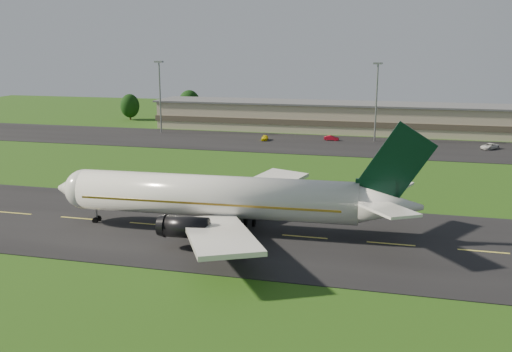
% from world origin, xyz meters
% --- Properties ---
extents(ground, '(360.00, 360.00, 0.00)m').
position_xyz_m(ground, '(0.00, 0.00, 0.00)').
color(ground, '#1F4912').
rests_on(ground, ground).
extents(taxiway, '(220.00, 30.00, 0.10)m').
position_xyz_m(taxiway, '(0.00, 0.00, 0.05)').
color(taxiway, black).
rests_on(taxiway, ground).
extents(apron, '(260.00, 30.00, 0.10)m').
position_xyz_m(apron, '(0.00, 72.00, 0.05)').
color(apron, black).
rests_on(apron, ground).
extents(airliner, '(51.30, 42.14, 15.57)m').
position_xyz_m(airliner, '(-11.39, 0.04, 4.66)').
color(airliner, white).
rests_on(airliner, ground).
extents(terminal, '(145.00, 16.00, 8.40)m').
position_xyz_m(terminal, '(6.40, 96.18, 3.99)').
color(terminal, tan).
rests_on(terminal, ground).
extents(light_mast_west, '(2.40, 1.20, 20.35)m').
position_xyz_m(light_mast_west, '(-55.00, 80.00, 12.74)').
color(light_mast_west, gray).
rests_on(light_mast_west, ground).
extents(light_mast_centre, '(2.40, 1.20, 20.35)m').
position_xyz_m(light_mast_centre, '(5.00, 80.00, 12.74)').
color(light_mast_centre, gray).
rests_on(light_mast_centre, ground).
extents(tree_line, '(198.54, 10.00, 10.43)m').
position_xyz_m(tree_line, '(35.71, 105.92, 5.18)').
color(tree_line, black).
rests_on(tree_line, ground).
extents(service_vehicle_a, '(2.04, 4.10, 1.34)m').
position_xyz_m(service_vehicle_a, '(-23.19, 74.38, 0.77)').
color(service_vehicle_a, yellow).
rests_on(service_vehicle_a, apron).
extents(service_vehicle_b, '(3.94, 1.45, 1.29)m').
position_xyz_m(service_vehicle_b, '(-6.05, 78.45, 0.74)').
color(service_vehicle_b, maroon).
rests_on(service_vehicle_b, apron).
extents(service_vehicle_c, '(5.13, 5.32, 1.41)m').
position_xyz_m(service_vehicle_c, '(32.50, 74.93, 0.80)').
color(service_vehicle_c, silver).
rests_on(service_vehicle_c, apron).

